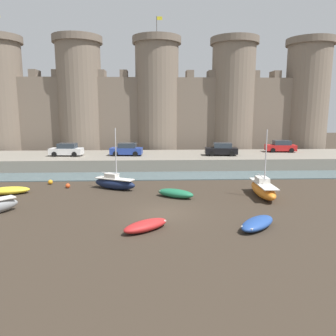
% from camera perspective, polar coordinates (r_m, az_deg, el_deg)
% --- Properties ---
extents(ground_plane, '(160.00, 160.00, 0.00)m').
position_cam_1_polar(ground_plane, '(23.87, -0.93, -7.77)').
color(ground_plane, '#382D23').
extents(water_channel, '(80.00, 4.50, 0.10)m').
position_cam_1_polar(water_channel, '(36.48, -1.52, -1.38)').
color(water_channel, slate).
rests_on(water_channel, ground).
extents(quay_road, '(59.81, 10.00, 1.47)m').
position_cam_1_polar(quay_road, '(43.49, -1.70, 1.41)').
color(quay_road, gray).
rests_on(quay_road, ground).
extents(castle, '(55.26, 7.45, 21.15)m').
position_cam_1_polar(castle, '(52.35, -1.91, 11.23)').
color(castle, '#7A6B5B').
rests_on(castle, ground).
extents(sailboat_near_channel_left, '(4.35, 2.97, 5.69)m').
position_cam_1_polar(sailboat_near_channel_left, '(30.92, -9.30, -2.54)').
color(sailboat_near_channel_left, '#141E3D').
rests_on(sailboat_near_channel_left, ground).
extents(rowboat_foreground_left, '(3.41, 2.66, 0.72)m').
position_cam_1_polar(rowboat_foreground_left, '(27.73, 1.31, -4.40)').
color(rowboat_foreground_left, '#1E6B47').
rests_on(rowboat_foreground_left, ground).
extents(rowboat_midflat_right, '(3.21, 2.83, 0.64)m').
position_cam_1_polar(rowboat_midflat_right, '(20.44, -3.88, -9.92)').
color(rowboat_midflat_right, red).
rests_on(rowboat_midflat_right, ground).
extents(sailboat_midflat_centre, '(1.61, 5.34, 5.74)m').
position_cam_1_polar(sailboat_midflat_centre, '(29.08, 16.22, -3.51)').
color(sailboat_midflat_centre, orange).
rests_on(sailboat_midflat_centre, ground).
extents(rowboat_near_channel_right, '(3.28, 3.33, 0.66)m').
position_cam_1_polar(rowboat_near_channel_right, '(21.49, 15.31, -9.23)').
color(rowboat_near_channel_right, '#234793').
rests_on(rowboat_near_channel_right, ground).
extents(rowboat_foreground_right, '(3.74, 2.12, 0.65)m').
position_cam_1_polar(rowboat_foreground_right, '(32.03, -26.04, -3.52)').
color(rowboat_foreground_right, yellow).
rests_on(rowboat_foreground_right, ground).
extents(mooring_buoy_mid_mud, '(0.46, 0.46, 0.46)m').
position_cam_1_polar(mooring_buoy_mid_mud, '(34.61, -19.80, -2.31)').
color(mooring_buoy_mid_mud, orange).
rests_on(mooring_buoy_mid_mud, ground).
extents(mooring_buoy_off_centre, '(0.44, 0.44, 0.44)m').
position_cam_1_polar(mooring_buoy_off_centre, '(32.46, -17.06, -2.97)').
color(mooring_buoy_off_centre, '#E04C1E').
rests_on(mooring_buoy_off_centre, ground).
extents(car_quay_centre_west, '(4.22, 2.13, 1.62)m').
position_cam_1_polar(car_quay_centre_west, '(43.89, -17.24, 3.03)').
color(car_quay_centre_west, silver).
rests_on(car_quay_centre_west, quay_road).
extents(car_quay_west, '(4.22, 2.13, 1.62)m').
position_cam_1_polar(car_quay_west, '(42.66, -7.22, 3.22)').
color(car_quay_west, '#263F99').
rests_on(car_quay_west, quay_road).
extents(car_quay_centre_east, '(4.22, 2.13, 1.62)m').
position_cam_1_polar(car_quay_centre_east, '(48.55, 19.06, 3.58)').
color(car_quay_centre_east, red).
rests_on(car_quay_centre_east, quay_road).
extents(car_quay_east, '(4.22, 2.13, 1.62)m').
position_cam_1_polar(car_quay_east, '(42.95, 9.29, 3.21)').
color(car_quay_east, black).
rests_on(car_quay_east, quay_road).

